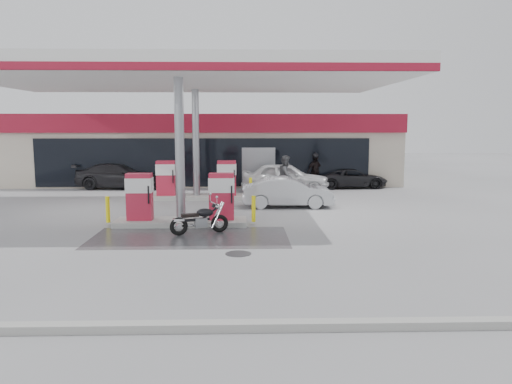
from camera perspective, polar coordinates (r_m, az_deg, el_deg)
The scene contains 15 objects.
ground at distance 15.50m, azimuth -9.42°, elevation -5.16°, with size 90.00×90.00×0.00m, color gray.
wet_patch at distance 15.44m, azimuth -7.57°, elevation -5.16°, with size 6.00×3.00×0.00m, color #4C4C4F.
drain_cover at distance 13.41m, azimuth -2.03°, elevation -7.06°, with size 0.70×0.70×0.01m, color #38383A.
kerb at distance 8.90m, azimuth -15.71°, elevation -14.68°, with size 28.00×0.25×0.15m, color gray.
store_building at distance 31.01m, azimuth -5.52°, elevation 5.05°, with size 22.00×8.22×4.00m.
canopy at distance 20.17m, azimuth -7.80°, elevation 12.89°, with size 16.00×10.02×5.51m.
pump_island_near at distance 17.31m, azimuth -8.58°, elevation -1.40°, with size 5.14×1.30×1.78m.
pump_island_far at distance 23.23m, azimuth -6.81°, elevation 0.94°, with size 5.14×1.30×1.78m.
parked_motorcycle at distance 15.82m, azimuth -6.37°, elevation -3.24°, with size 1.83×0.90×0.98m.
sedan_white at distance 25.49m, azimuth 3.37°, elevation 1.68°, with size 1.79×4.44×1.51m, color silver.
attendant at distance 24.19m, azimuth 3.45°, elevation 1.88°, with size 0.95×0.74×1.96m, color #4E4F53.
hatchback_silver at distance 20.85m, azimuth 3.65°, elevation -0.03°, with size 1.32×3.79×1.25m, color #B0B3B8.
parked_car_left at distance 27.90m, azimuth -15.31°, elevation 1.79°, with size 1.91×4.69×1.36m, color black.
parked_car_right at distance 27.79m, azimuth 10.93°, elevation 1.58°, with size 1.75×3.79×1.05m, color black.
biker_walking at distance 27.18m, azimuth 6.78°, elevation 2.34°, with size 1.07×0.44×1.82m, color black.
Camera 1 is at (2.11, -14.97, 3.42)m, focal length 35.00 mm.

